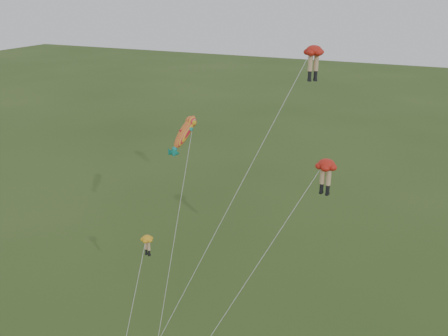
% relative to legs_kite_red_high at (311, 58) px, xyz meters
% --- Properties ---
extents(legs_kite_red_high, '(8.68, 12.94, 20.87)m').
position_rel_legs_kite_red_high_xyz_m(legs_kite_red_high, '(0.00, 0.00, 0.00)').
color(legs_kite_red_high, '#B51D12').
rests_on(legs_kite_red_high, ground).
extents(legs_kite_red_mid, '(7.49, 10.52, 13.51)m').
position_rel_legs_kite_red_high_xyz_m(legs_kite_red_mid, '(2.20, -3.12, -7.23)').
color(legs_kite_red_mid, '#B51D12').
rests_on(legs_kite_red_mid, ground).
extents(legs_kite_yellow, '(1.06, 4.94, 8.96)m').
position_rel_legs_kite_red_high_xyz_m(legs_kite_yellow, '(-7.97, -10.78, -11.85)').
color(legs_kite_yellow, gold).
rests_on(legs_kite_yellow, ground).
extents(fish_kite, '(2.20, 9.15, 16.08)m').
position_rel_legs_kite_red_high_xyz_m(fish_kite, '(-7.97, -4.80, -5.37)').
color(fish_kite, gold).
rests_on(fish_kite, ground).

